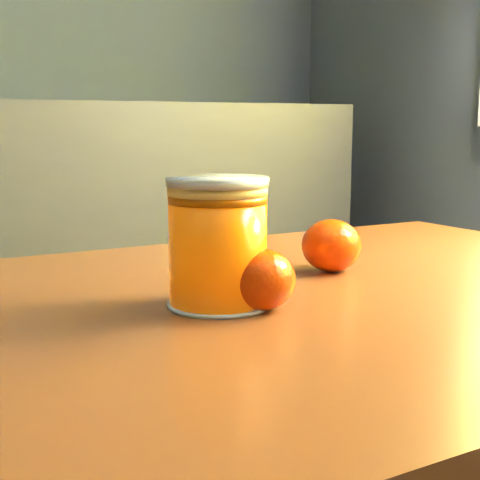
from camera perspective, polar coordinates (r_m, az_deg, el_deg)
name	(u,v)px	position (r m, az deg, el deg)	size (l,w,h in m)	color
table	(309,372)	(0.69, 5.87, -11.17)	(0.98, 0.75, 0.68)	brown
juice_glass	(218,243)	(0.59, -1.90, -0.26)	(0.09, 0.09, 0.11)	#FF6405
orange_front	(261,279)	(0.58, 1.77, -3.37)	(0.06, 0.06, 0.05)	#DC3904
orange_back	(331,245)	(0.75, 7.81, -0.47)	(0.07, 0.07, 0.06)	#DC3904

